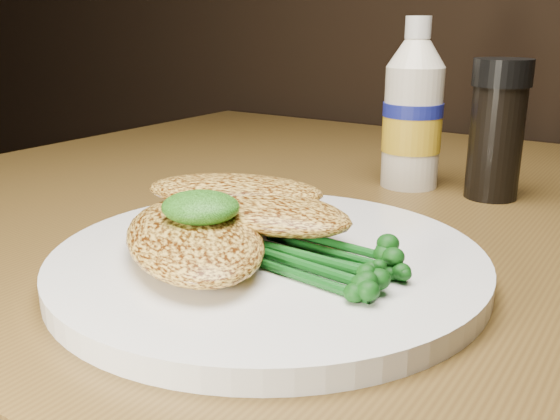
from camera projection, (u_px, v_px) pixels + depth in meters
The scene contains 8 objects.
plate at pixel (268, 262), 0.42m from camera, with size 0.30×0.30×0.02m, color white.
chicken_front at pixel (194, 237), 0.41m from camera, with size 0.17×0.09×0.03m, color #E9B74A.
chicken_mid at pixel (254, 208), 0.45m from camera, with size 0.16×0.08×0.02m, color #E9B74A.
chicken_back at pixel (235, 191), 0.47m from camera, with size 0.14×0.07×0.02m, color #E9B74A.
pesto_front at pixel (201, 207), 0.41m from camera, with size 0.05×0.05×0.02m, color black.
broccolini_bundle at pixel (316, 251), 0.39m from camera, with size 0.15×0.11×0.02m, color #104A15, non-canonical shape.
mayo_bottle at pixel (413, 104), 0.62m from camera, with size 0.06×0.06×0.17m, color silver, non-canonical shape.
pepper_grinder at pixel (497, 130), 0.58m from camera, with size 0.05×0.05×0.13m, color black, non-canonical shape.
Camera 1 is at (0.14, 0.52, 0.92)m, focal length 39.43 mm.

